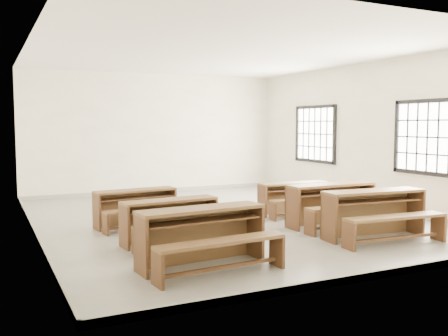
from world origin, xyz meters
name	(u,v)px	position (x,y,z in m)	size (l,w,h in m)	color
room	(228,109)	(0.09, 0.00, 2.14)	(8.50, 8.50, 3.20)	gray
desk_set_0	(203,233)	(-1.67, -2.86, 0.45)	(1.77, 1.02, 0.77)	brown
desk_set_1	(171,218)	(-1.61, -1.46, 0.40)	(1.60, 0.94, 0.69)	brown
desk_set_2	(137,205)	(-1.74, 0.04, 0.39)	(1.56, 0.93, 0.67)	brown
desk_set_3	(376,211)	(1.48, -2.58, 0.46)	(1.81, 1.04, 0.78)	brown
desk_set_4	(333,202)	(1.48, -1.49, 0.45)	(1.72, 0.90, 0.77)	brown
desk_set_5	(295,196)	(1.50, -0.22, 0.39)	(1.51, 0.85, 0.66)	brown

